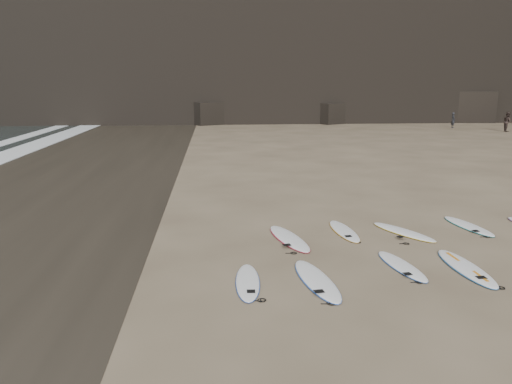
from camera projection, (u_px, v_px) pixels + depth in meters
ground at (412, 266)px, 13.04m from camera, size 240.00×240.00×0.00m
wet_sand at (33, 193)px, 21.69m from camera, size 12.00×200.00×0.01m
surfboard_0 at (248, 281)px, 11.95m from camera, size 0.67×2.35×0.08m
surfboard_1 at (317, 280)px, 12.04m from camera, size 1.03×2.82×0.10m
surfboard_2 at (402, 266)px, 12.98m from camera, size 0.90×2.38×0.08m
surfboard_3 at (466, 267)px, 12.84m from camera, size 0.71×2.79×0.10m
surfboard_5 at (289, 238)px, 15.24m from camera, size 1.29×2.87×0.10m
surfboard_6 at (344, 231)px, 16.00m from camera, size 0.75×2.47×0.09m
surfboard_7 at (403, 232)px, 15.90m from camera, size 1.69×2.50×0.09m
surfboard_8 at (468, 226)px, 16.55m from camera, size 0.98×2.53×0.09m
person_a at (453, 120)px, 51.78m from camera, size 0.39×0.59×1.59m
person_b at (508, 122)px, 47.87m from camera, size 0.90×1.05×1.86m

